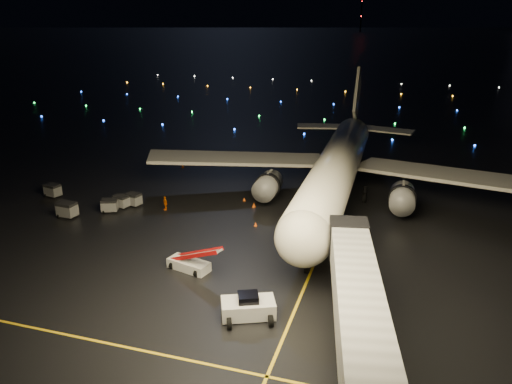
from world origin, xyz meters
TOP-DOWN VIEW (x-y plane):
  - ground at (0.00, 300.00)m, footprint 2000.00×2000.00m
  - lane_centre at (12.00, 15.00)m, footprint 0.25×80.00m
  - lane_cross at (-5.00, -10.00)m, footprint 60.00×0.25m
  - airliner at (11.21, 27.94)m, footprint 53.77×51.18m
  - pushback_tug at (8.57, -3.52)m, footprint 4.83×3.77m
  - belt_loader at (0.69, 2.35)m, footprint 6.34×3.15m
  - crew_c at (-8.56, 15.71)m, footprint 1.10×1.01m
  - safety_cone_0 at (3.73, 14.19)m, footprint 0.49×0.49m
  - safety_cone_1 at (1.73, 19.95)m, footprint 0.57×0.57m
  - safety_cone_2 at (-0.15, 21.68)m, footprint 0.53×0.53m
  - safety_cone_3 at (-14.31, 33.10)m, footprint 0.51×0.51m
  - radio_mast at (-60.00, 740.00)m, footprint 1.80×1.80m
  - taxiway_lights at (0.00, 106.00)m, footprint 164.00×92.00m
  - baggage_cart_0 at (-14.32, 14.94)m, footprint 2.08×1.65m
  - baggage_cart_1 at (-13.18, 15.96)m, footprint 2.15×1.73m
  - baggage_cart_2 at (-14.86, 13.13)m, footprint 2.27×1.94m
  - baggage_cart_3 at (-18.79, 10.14)m, footprint 2.30×1.70m
  - baggage_cart_4 at (-25.26, 15.73)m, footprint 2.26×1.79m

SIDE VIEW (x-z plane):
  - ground at x=0.00m, z-range 0.00..0.00m
  - lane_centre at x=12.00m, z-range 0.00..0.02m
  - lane_cross at x=-5.00m, z-range 0.00..0.02m
  - taxiway_lights at x=0.00m, z-range 0.00..0.36m
  - safety_cone_2 at x=-0.15m, z-range 0.00..0.45m
  - safety_cone_0 at x=3.73m, z-range 0.00..0.48m
  - safety_cone_3 at x=-14.31m, z-range 0.00..0.55m
  - safety_cone_1 at x=1.73m, z-range 0.00..0.56m
  - baggage_cart_0 at x=-14.32m, z-range 0.00..1.57m
  - baggage_cart_1 at x=-13.18m, z-range 0.00..1.60m
  - baggage_cart_2 at x=-14.86m, z-range 0.00..1.62m
  - baggage_cart_4 at x=-25.26m, z-range 0.00..1.71m
  - crew_c at x=-8.56m, z-range 0.00..1.81m
  - baggage_cart_3 at x=-18.79m, z-range 0.00..1.86m
  - pushback_tug at x=8.57m, z-range 0.00..2.04m
  - belt_loader at x=0.69m, z-range 0.00..2.97m
  - airliner at x=11.21m, z-range 0.00..14.98m
  - radio_mast at x=-60.00m, z-range 0.00..64.00m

